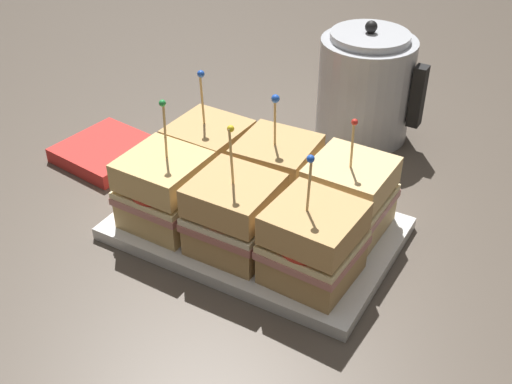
% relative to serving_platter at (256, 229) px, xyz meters
% --- Properties ---
extents(ground_plane, '(6.00, 6.00, 0.00)m').
position_rel_serving_platter_xyz_m(ground_plane, '(0.00, 0.00, -0.01)').
color(ground_plane, '#4C4238').
extents(serving_platter, '(0.38, 0.25, 0.02)m').
position_rel_serving_platter_xyz_m(serving_platter, '(0.00, 0.00, 0.00)').
color(serving_platter, silver).
rests_on(serving_platter, ground_plane).
extents(sandwich_front_left, '(0.11, 0.11, 0.18)m').
position_rel_serving_platter_xyz_m(sandwich_front_left, '(-0.11, -0.05, 0.06)').
color(sandwich_front_left, tan).
rests_on(sandwich_front_left, serving_platter).
extents(sandwich_front_center, '(0.11, 0.11, 0.18)m').
position_rel_serving_platter_xyz_m(sandwich_front_center, '(0.00, -0.06, 0.06)').
color(sandwich_front_center, tan).
rests_on(sandwich_front_center, serving_platter).
extents(sandwich_front_right, '(0.11, 0.11, 0.18)m').
position_rel_serving_platter_xyz_m(sandwich_front_right, '(0.11, -0.06, 0.06)').
color(sandwich_front_right, tan).
rests_on(sandwich_front_right, serving_platter).
extents(sandwich_back_left, '(0.11, 0.11, 0.18)m').
position_rel_serving_platter_xyz_m(sandwich_back_left, '(-0.11, 0.06, 0.06)').
color(sandwich_back_left, tan).
rests_on(sandwich_back_left, serving_platter).
extents(sandwich_back_center, '(0.11, 0.11, 0.18)m').
position_rel_serving_platter_xyz_m(sandwich_back_center, '(0.00, 0.06, 0.06)').
color(sandwich_back_center, tan).
rests_on(sandwich_back_center, serving_platter).
extents(sandwich_back_right, '(0.11, 0.11, 0.17)m').
position_rel_serving_platter_xyz_m(sandwich_back_right, '(0.11, 0.06, 0.06)').
color(sandwich_back_right, '#DBB77A').
rests_on(sandwich_back_right, serving_platter).
extents(kettle_steel, '(0.18, 0.16, 0.21)m').
position_rel_serving_platter_xyz_m(kettle_steel, '(0.02, 0.34, 0.08)').
color(kettle_steel, '#B7BABF').
rests_on(kettle_steel, ground_plane).
extents(napkin_stack, '(0.15, 0.15, 0.02)m').
position_rel_serving_platter_xyz_m(napkin_stack, '(-0.32, 0.05, 0.00)').
color(napkin_stack, red).
rests_on(napkin_stack, ground_plane).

